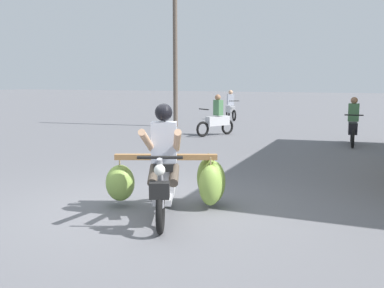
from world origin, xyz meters
TOP-DOWN VIEW (x-y plane):
  - ground_plane at (0.00, 0.00)m, footprint 120.00×120.00m
  - motorbike_main_loaded at (0.41, 0.06)m, footprint 1.83×1.94m
  - motorbike_distant_ahead_left at (2.50, 7.87)m, footprint 0.50×1.62m
  - motorbike_distant_ahead_right at (-3.20, 14.11)m, footprint 0.96×1.40m
  - motorbike_distant_far_ahead at (-1.87, 8.38)m, footprint 0.92×1.44m
  - utility_pole at (-4.37, 10.41)m, footprint 0.18×0.18m

SIDE VIEW (x-z plane):
  - ground_plane at x=0.00m, z-range 0.00..0.00m
  - motorbike_main_loaded at x=0.41m, z-range -0.28..1.30m
  - motorbike_distant_ahead_left at x=2.50m, z-range -0.13..1.27m
  - motorbike_distant_ahead_right at x=-3.20m, z-range -0.13..1.27m
  - motorbike_distant_far_ahead at x=-1.87m, z-range -0.13..1.27m
  - utility_pole at x=-4.37m, z-range 0.00..6.32m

